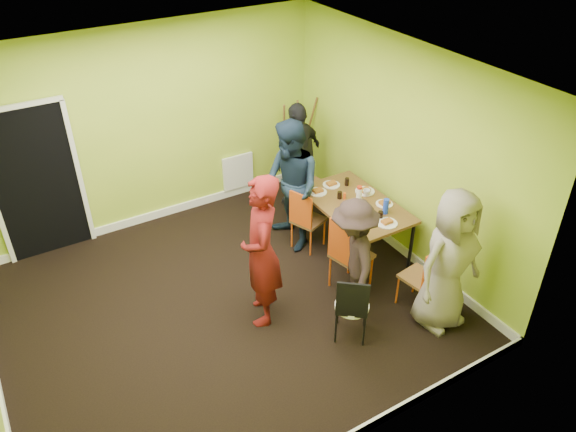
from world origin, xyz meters
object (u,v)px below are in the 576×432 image
at_px(blue_bottle, 386,206).
at_px(person_back_end, 298,155).
at_px(dining_table, 355,207).
at_px(chair_bentwood, 352,305).
at_px(chair_back_end, 301,163).
at_px(person_left_far, 290,187).
at_px(easel, 297,145).
at_px(person_standing, 261,252).
at_px(person_left_near, 353,257).
at_px(orange_bottle, 345,196).
at_px(chair_left_near, 348,252).
at_px(chair_front_end, 425,275).
at_px(thermos, 359,196).
at_px(person_front_end, 449,261).
at_px(chair_left_far, 305,217).

height_order(blue_bottle, person_back_end, person_back_end).
height_order(dining_table, chair_bentwood, chair_bentwood).
height_order(chair_bentwood, blue_bottle, blue_bottle).
bearing_deg(chair_back_end, person_left_far, 36.13).
distance_m(easel, person_standing, 2.99).
distance_m(dining_table, person_left_near, 1.10).
bearing_deg(chair_back_end, person_back_end, -117.31).
height_order(easel, orange_bottle, easel).
distance_m(chair_left_near, chair_front_end, 0.92).
distance_m(chair_bentwood, thermos, 1.69).
distance_m(chair_left_near, person_front_end, 1.19).
bearing_deg(person_back_end, person_left_far, 32.48).
xyz_separation_m(chair_front_end, chair_bentwood, (-1.00, 0.03, -0.02)).
bearing_deg(person_back_end, chair_back_end, 55.50).
height_order(chair_left_far, person_left_far, person_left_far).
bearing_deg(person_left_near, easel, -175.98).
xyz_separation_m(chair_front_end, person_front_end, (0.04, -0.26, 0.36)).
height_order(orange_bottle, person_left_near, person_left_near).
bearing_deg(orange_bottle, thermos, -62.31).
height_order(chair_bentwood, person_standing, person_standing).
xyz_separation_m(blue_bottle, person_front_end, (-0.12, -1.21, 0.01)).
distance_m(chair_bentwood, person_back_end, 2.92).
relative_size(chair_left_far, person_standing, 0.49).
bearing_deg(dining_table, chair_back_end, 90.87).
bearing_deg(thermos, dining_table, 158.29).
bearing_deg(person_front_end, blue_bottle, 81.17).
bearing_deg(thermos, chair_bentwood, -128.63).
bearing_deg(person_back_end, person_front_end, 70.44).
xyz_separation_m(dining_table, chair_back_end, (-0.02, 1.28, 0.06)).
bearing_deg(chair_left_far, orange_bottle, 44.61).
relative_size(dining_table, chair_front_end, 1.70).
xyz_separation_m(chair_left_far, orange_bottle, (0.46, -0.21, 0.29)).
height_order(chair_left_far, thermos, thermos).
height_order(easel, thermos, easel).
height_order(blue_bottle, person_left_far, person_left_far).
bearing_deg(dining_table, chair_left_near, -132.37).
xyz_separation_m(chair_left_far, thermos, (0.56, -0.39, 0.35)).
bearing_deg(thermos, easel, 83.28).
bearing_deg(chair_back_end, blue_bottle, 83.73).
height_order(chair_left_near, chair_bentwood, chair_left_near).
bearing_deg(dining_table, chair_front_end, -89.35).
height_order(chair_left_near, person_left_near, person_left_near).
relative_size(chair_back_end, thermos, 4.99).
distance_m(dining_table, person_standing, 1.72).
distance_m(orange_bottle, person_back_end, 1.26).
distance_m(chair_left_far, person_left_far, 0.45).
bearing_deg(person_front_end, orange_bottle, 90.69).
bearing_deg(chair_left_far, person_back_end, 131.75).
relative_size(chair_left_near, orange_bottle, 11.55).
relative_size(chair_left_near, easel, 0.68).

